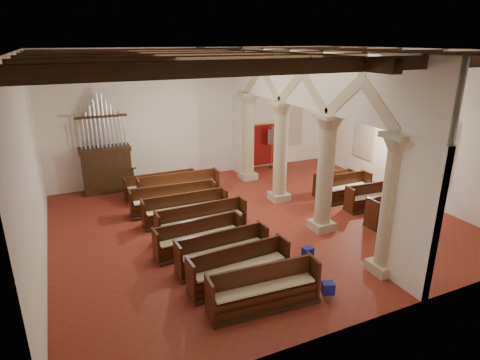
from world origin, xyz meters
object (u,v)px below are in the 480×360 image
(pipe_organ, at_px, (106,161))
(processional_banner, at_px, (272,153))
(nave_pew_0, at_px, (264,294))
(lectern, at_px, (132,180))
(aisle_pew_0, at_px, (391,214))

(pipe_organ, distance_m, processional_banner, 8.16)
(nave_pew_0, bearing_deg, pipe_organ, 107.14)
(lectern, bearing_deg, processional_banner, 10.20)
(processional_banner, distance_m, aisle_pew_0, 7.70)
(nave_pew_0, relative_size, aisle_pew_0, 1.43)
(pipe_organ, relative_size, lectern, 4.09)
(pipe_organ, xyz_separation_m, aisle_pew_0, (8.85, -7.66, -1.00))
(lectern, height_order, processional_banner, processional_banner)
(pipe_organ, relative_size, aisle_pew_0, 2.18)
(pipe_organ, bearing_deg, lectern, -11.90)
(lectern, relative_size, aisle_pew_0, 0.53)
(lectern, xyz_separation_m, processional_banner, (7.14, 0.20, 0.33))
(pipe_organ, xyz_separation_m, processional_banner, (8.14, -0.01, -0.60))
(pipe_organ, bearing_deg, nave_pew_0, -76.40)
(processional_banner, height_order, aisle_pew_0, processional_banner)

